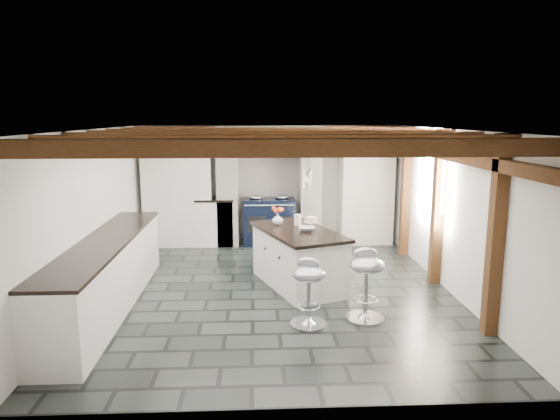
{
  "coord_description": "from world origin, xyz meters",
  "views": [
    {
      "loc": [
        -0.26,
        -6.89,
        2.48
      ],
      "look_at": [
        0.1,
        0.4,
        1.1
      ],
      "focal_mm": 32.0,
      "sensor_mm": 36.0,
      "label": 1
    }
  ],
  "objects_px": {
    "range_cooker": "(269,220)",
    "bar_stool_far": "(309,284)",
    "kitchen_island": "(298,257)",
    "bar_stool_near": "(366,276)"
  },
  "relations": [
    {
      "from": "range_cooker",
      "to": "bar_stool_far",
      "type": "xyz_separation_m",
      "value": [
        0.36,
        -3.94,
        0.05
      ]
    },
    {
      "from": "range_cooker",
      "to": "bar_stool_far",
      "type": "relative_size",
      "value": 1.21
    },
    {
      "from": "kitchen_island",
      "to": "bar_stool_far",
      "type": "xyz_separation_m",
      "value": [
        0.01,
        -1.44,
        0.08
      ]
    },
    {
      "from": "range_cooker",
      "to": "kitchen_island",
      "type": "height_order",
      "value": "kitchen_island"
    },
    {
      "from": "range_cooker",
      "to": "bar_stool_far",
      "type": "distance_m",
      "value": 3.96
    },
    {
      "from": "range_cooker",
      "to": "kitchen_island",
      "type": "xyz_separation_m",
      "value": [
        0.36,
        -2.5,
        -0.03
      ]
    },
    {
      "from": "kitchen_island",
      "to": "bar_stool_near",
      "type": "bearing_deg",
      "value": -81.28
    },
    {
      "from": "range_cooker",
      "to": "bar_stool_near",
      "type": "bearing_deg",
      "value": -74.17
    },
    {
      "from": "range_cooker",
      "to": "bar_stool_near",
      "type": "xyz_separation_m",
      "value": [
        1.08,
        -3.8,
        0.09
      ]
    },
    {
      "from": "kitchen_island",
      "to": "bar_stool_near",
      "type": "height_order",
      "value": "kitchen_island"
    }
  ]
}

